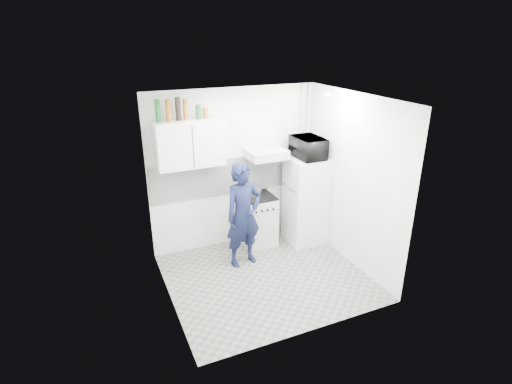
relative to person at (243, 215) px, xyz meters
name	(u,v)px	position (x,y,z in m)	size (l,w,h in m)	color
floor	(266,277)	(0.15, -0.52, -0.81)	(2.80, 2.80, 0.00)	slate
ceiling	(268,99)	(0.15, -0.52, 1.79)	(2.80, 2.80, 0.00)	white
wall_back	(234,169)	(0.15, 0.73, 0.49)	(2.80, 2.80, 0.00)	white
wall_left	(164,213)	(-1.25, -0.52, 0.49)	(2.60, 2.60, 0.00)	white
wall_right	(352,181)	(1.55, -0.52, 0.49)	(2.60, 2.60, 0.00)	white
person	(243,215)	(0.00, 0.00, 0.00)	(0.59, 0.39, 1.62)	black
stove	(258,220)	(0.46, 0.48, -0.39)	(0.53, 0.53, 0.84)	beige
fridge	(306,200)	(1.25, 0.28, -0.07)	(0.62, 0.62, 1.48)	white
stove_top	(258,197)	(0.46, 0.48, 0.04)	(0.50, 0.50, 0.03)	black
saucepan	(255,192)	(0.42, 0.51, 0.11)	(0.19, 0.19, 0.11)	silver
microwave	(309,148)	(1.25, 0.28, 0.84)	(0.41, 0.60, 0.33)	black
bottle_a	(158,111)	(-1.03, 0.56, 1.54)	(0.07, 0.07, 0.31)	#144C1E
bottle_b	(168,110)	(-0.88, 0.56, 1.54)	(0.08, 0.08, 0.30)	brown
bottle_c	(178,109)	(-0.74, 0.56, 1.55)	(0.08, 0.08, 0.32)	black
bottle_d	(185,110)	(-0.64, 0.56, 1.53)	(0.07, 0.07, 0.29)	brown
canister_a	(198,112)	(-0.45, 0.56, 1.49)	(0.08, 0.08, 0.20)	#144C1E
canister_b	(205,113)	(-0.35, 0.56, 1.46)	(0.08, 0.08, 0.15)	brown
upper_cabinet	(190,143)	(-0.60, 0.56, 1.04)	(1.00, 0.35, 0.70)	white
range_hood	(266,154)	(0.60, 0.48, 0.76)	(0.60, 0.50, 0.14)	beige
backsplash	(235,175)	(0.15, 0.72, 0.39)	(2.74, 0.03, 0.60)	white
pipe_a	(306,161)	(1.45, 0.65, 0.49)	(0.05, 0.05, 2.60)	beige
pipe_b	(300,161)	(1.33, 0.65, 0.49)	(0.04, 0.04, 2.60)	beige
ceiling_spot_fixture	(328,94)	(1.15, -0.32, 1.76)	(0.10, 0.10, 0.02)	white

